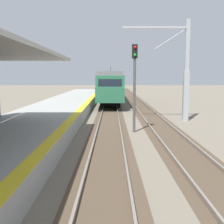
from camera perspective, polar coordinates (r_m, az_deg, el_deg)
station_platform at (r=15.04m, az=-17.74°, el=-4.25°), size 5.00×80.00×0.91m
track_pair_nearest_platform at (r=18.32m, az=-0.51°, el=-3.17°), size 2.34×120.00×0.16m
track_pair_middle at (r=18.60m, az=10.03°, el=-3.12°), size 2.34×120.00×0.16m
approaching_train at (r=36.57m, az=-0.20°, el=5.37°), size 2.93×19.60×4.76m
rail_signal_post at (r=16.84m, az=4.67°, el=6.66°), size 0.32×0.34×5.20m
catenary_pylon_far_side at (r=21.86m, az=14.13°, el=7.66°), size 5.00×0.40×7.50m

